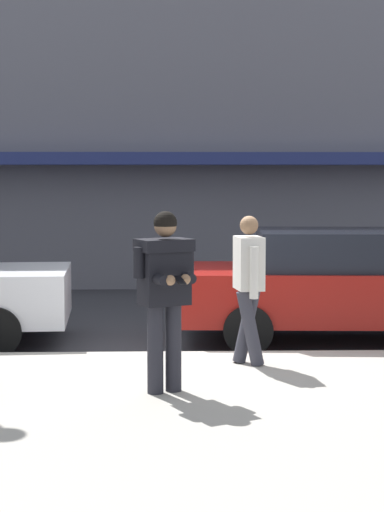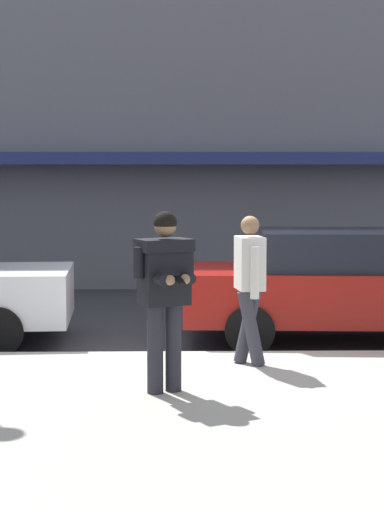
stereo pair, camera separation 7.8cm
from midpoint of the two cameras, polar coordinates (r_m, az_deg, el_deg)
name	(u,v)px [view 1 (the left image)]	position (r m, az deg, el deg)	size (l,w,h in m)	color
ground_plane	(200,359)	(10.76, 0.33, -6.87)	(80.00, 80.00, 0.00)	#333338
sidewalk	(320,417)	(8.09, 8.24, -10.60)	(32.00, 5.30, 0.14)	#A8A399
curb_paint_line	(279,357)	(10.89, 5.62, -6.74)	(28.00, 0.12, 0.01)	silver
storefront_facade	(231,42)	(19.26, 2.53, 14.05)	(28.00, 4.70, 10.36)	slate
parked_sedan_mid	(344,285)	(11.88, 9.94, -1.91)	(4.58, 2.10, 1.54)	maroon
man_texting_on_phone	(165,282)	(8.40, -2.10, -1.71)	(0.62, 0.65, 1.81)	#23232B
pedestrian_in_light_coat	(249,280)	(9.70, 3.57, -1.61)	(0.37, 0.60, 1.70)	#33333D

